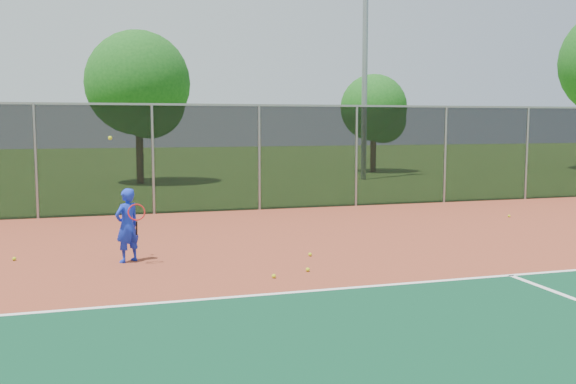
{
  "coord_description": "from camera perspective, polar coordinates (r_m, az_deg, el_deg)",
  "views": [
    {
      "loc": [
        -4.44,
        -5.85,
        2.53
      ],
      "look_at": [
        -1.22,
        5.0,
        1.3
      ],
      "focal_mm": 40.0,
      "sensor_mm": 36.0,
      "label": 1
    }
  ],
  "objects": [
    {
      "name": "ground",
      "position": [
        7.77,
        20.05,
        -13.19
      ],
      "size": [
        120.0,
        120.0,
        0.0
      ],
      "primitive_type": "plane",
      "color": "#37611B",
      "rests_on": "ground"
    },
    {
      "name": "court_apron",
      "position": [
        9.37,
        12.66,
        -9.56
      ],
      "size": [
        30.0,
        20.0,
        0.02
      ],
      "primitive_type": "cube",
      "color": "#953E26",
      "rests_on": "ground"
    },
    {
      "name": "fence_back",
      "position": [
        18.42,
        -2.57,
        3.19
      ],
      "size": [
        30.0,
        0.06,
        3.03
      ],
      "color": "black",
      "rests_on": "court_apron"
    },
    {
      "name": "tennis_player",
      "position": [
        11.89,
        -14.1,
        -2.87
      ],
      "size": [
        0.59,
        0.68,
        2.27
      ],
      "color": "#162FD1",
      "rests_on": "court_apron"
    },
    {
      "name": "practice_ball_0",
      "position": [
        12.14,
        1.97,
        -5.57
      ],
      "size": [
        0.07,
        0.07,
        0.07
      ],
      "primitive_type": "sphere",
      "color": "#BBCE18",
      "rests_on": "court_apron"
    },
    {
      "name": "practice_ball_1",
      "position": [
        10.46,
        -1.27,
        -7.48
      ],
      "size": [
        0.07,
        0.07,
        0.07
      ],
      "primitive_type": "sphere",
      "color": "#BBCE18",
      "rests_on": "court_apron"
    },
    {
      "name": "practice_ball_2",
      "position": [
        18.03,
        19.06,
        -2.03
      ],
      "size": [
        0.07,
        0.07,
        0.07
      ],
      "primitive_type": "sphere",
      "color": "#BBCE18",
      "rests_on": "court_apron"
    },
    {
      "name": "practice_ball_3",
      "position": [
        10.91,
        1.76,
        -6.91
      ],
      "size": [
        0.07,
        0.07,
        0.07
      ],
      "primitive_type": "sphere",
      "color": "#BBCE18",
      "rests_on": "court_apron"
    },
    {
      "name": "practice_ball_5",
      "position": [
        12.77,
        -23.16,
        -5.48
      ],
      "size": [
        0.07,
        0.07,
        0.07
      ],
      "primitive_type": "sphere",
      "color": "#BBCE18",
      "rests_on": "court_apron"
    },
    {
      "name": "floodlight_n",
      "position": [
        28.86,
        6.88,
        14.14
      ],
      "size": [
        0.9,
        0.4,
        11.53
      ],
      "color": "gray",
      "rests_on": "ground"
    },
    {
      "name": "tree_back_left",
      "position": [
        27.17,
        -12.96,
        9.01
      ],
      "size": [
        4.27,
        4.27,
        6.27
      ],
      "color": "#392414",
      "rests_on": "ground"
    },
    {
      "name": "tree_back_mid",
      "position": [
        32.99,
        7.84,
        7.16
      ],
      "size": [
        3.38,
        3.38,
        4.96
      ],
      "color": "#392414",
      "rests_on": "ground"
    }
  ]
}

